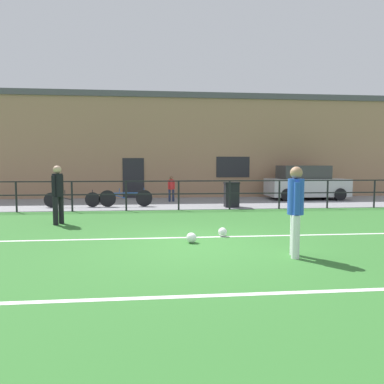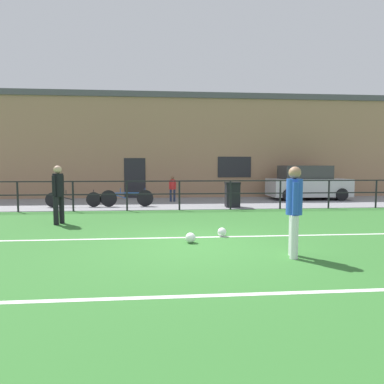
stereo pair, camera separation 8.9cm
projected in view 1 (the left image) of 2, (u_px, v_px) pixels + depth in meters
ground at (195, 247)px, 7.42m from camera, size 60.00×44.00×0.04m
field_line_touchline at (191, 237)px, 8.35m from camera, size 36.00×0.11×0.00m
field_line_hash at (217, 295)px, 4.64m from camera, size 36.00×0.11×0.00m
pavement_strip at (175, 203)px, 15.85m from camera, size 48.00×5.00×0.02m
perimeter_fence at (179, 191)px, 13.32m from camera, size 36.07×0.07×1.15m
clubhouse_facade at (172, 146)px, 19.31m from camera, size 28.00×2.56×5.54m
player_goalkeeper at (58, 191)px, 10.14m from camera, size 0.30×0.45×1.73m
player_striker at (296, 206)px, 6.53m from camera, size 0.30×0.46×1.72m
soccer_ball_match at (191, 238)px, 7.76m from camera, size 0.23×0.23×0.23m
soccer_ball_spare at (223, 232)px, 8.47m from camera, size 0.22×0.22×0.22m
spectator_child at (171, 187)px, 16.30m from camera, size 0.33×0.21×1.21m
parked_car_red at (305, 183)px, 17.43m from camera, size 3.90×1.86×1.69m
bicycle_parked_0 at (72, 199)px, 14.12m from camera, size 2.24×0.04×0.71m
bicycle_parked_1 at (126, 198)px, 14.33m from camera, size 2.18×0.04×0.78m
trash_bin_0 at (231, 194)px, 14.21m from camera, size 0.60×0.51×1.03m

